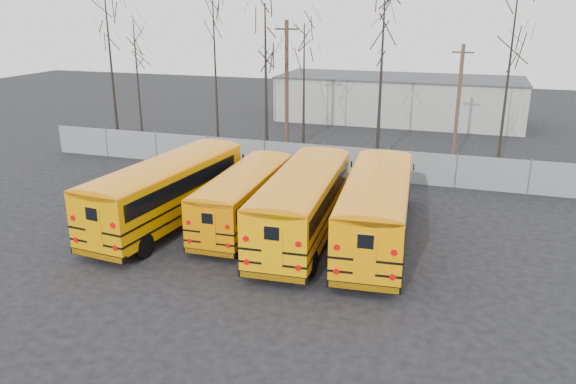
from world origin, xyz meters
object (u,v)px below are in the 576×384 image
(bus_c, at_px, (304,198))
(bus_b, at_px, (246,193))
(bus_a, at_px, (170,186))
(utility_pole_right, at_px, (458,104))
(bus_d, at_px, (377,203))
(utility_pole_left, at_px, (287,86))

(bus_c, bearing_deg, bus_b, 164.17)
(bus_a, xyz_separation_m, utility_pole_right, (12.66, 16.22, 2.12))
(bus_a, relative_size, bus_c, 1.02)
(bus_d, distance_m, utility_pole_right, 15.97)
(bus_a, height_order, bus_b, bus_a)
(bus_c, height_order, utility_pole_right, utility_pole_right)
(bus_b, xyz_separation_m, bus_d, (6.40, -0.40, 0.28))
(bus_c, bearing_deg, bus_a, 179.62)
(utility_pole_right, bearing_deg, bus_c, -104.07)
(bus_c, distance_m, utility_pole_right, 17.12)
(bus_b, height_order, bus_c, bus_c)
(bus_c, bearing_deg, bus_d, 1.82)
(bus_b, distance_m, bus_c, 3.21)
(bus_d, relative_size, utility_pole_left, 1.28)
(bus_b, height_order, utility_pole_right, utility_pole_right)
(bus_a, distance_m, bus_d, 9.95)
(bus_b, bearing_deg, bus_c, -14.14)
(bus_a, bearing_deg, bus_d, 9.40)
(bus_a, bearing_deg, utility_pole_right, 57.79)
(bus_d, bearing_deg, bus_c, -179.70)
(utility_pole_left, height_order, utility_pole_right, utility_pole_left)
(bus_b, bearing_deg, utility_pole_left, 98.99)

